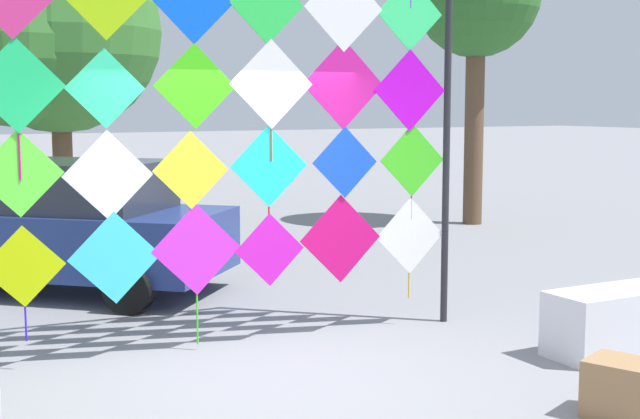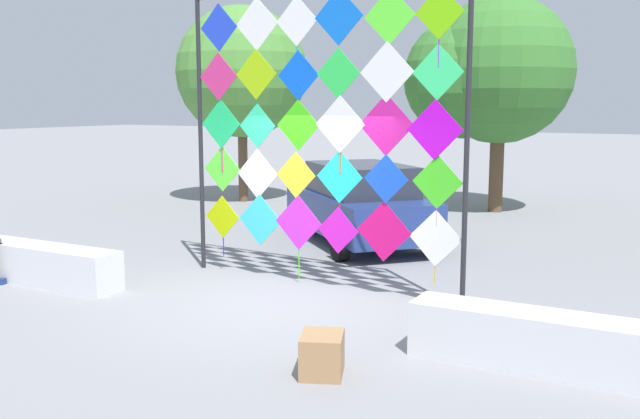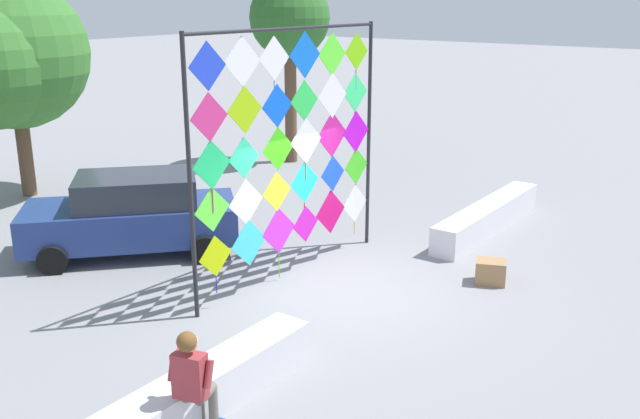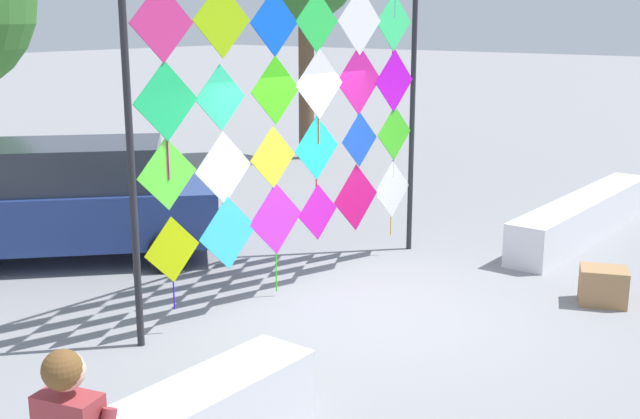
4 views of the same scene
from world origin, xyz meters
name	(u,v)px [view 4 (image 4 of 4)]	position (x,y,z in m)	size (l,w,h in m)	color
ground	(382,313)	(0.00, 0.00, 0.00)	(120.00, 120.00, 0.00)	gray
plaza_ledge_right	(584,216)	(4.45, -0.59, 0.29)	(4.33, 0.55, 0.58)	silver
kite_display_rack	(298,78)	(0.06, 1.23, 2.47)	(4.54, 0.38, 4.34)	#232328
parked_car	(67,200)	(-0.83, 4.43, 0.78)	(4.07, 3.95, 1.54)	navy
cardboard_box_large	(603,286)	(1.75, -1.79, 0.21)	(0.41, 0.51, 0.41)	#9E754C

